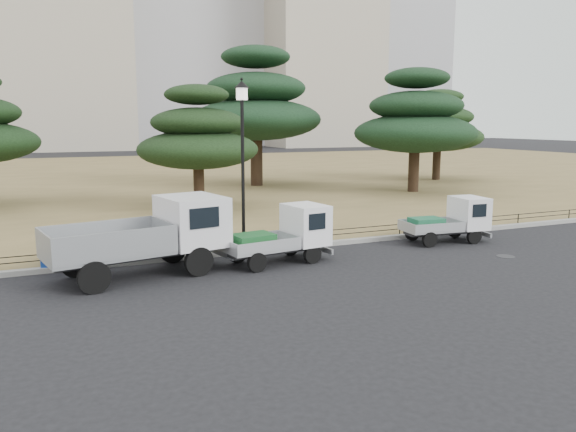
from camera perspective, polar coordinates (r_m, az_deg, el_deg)
name	(u,v)px	position (r m, az deg, el deg)	size (l,w,h in m)	color
ground	(314,268)	(17.28, 2.62, -5.27)	(220.00, 220.00, 0.00)	black
lawn	(148,177)	(46.41, -14.06, 3.88)	(120.00, 56.00, 0.15)	olive
curb	(281,248)	(19.56, -0.69, -3.26)	(120.00, 0.25, 0.16)	gray
truck_large	(149,233)	(16.71, -13.93, -1.73)	(5.36, 2.94, 2.21)	black
truck_kei_front	(284,235)	(17.78, -0.44, -1.90)	(3.54, 1.89, 1.78)	black
truck_kei_rear	(451,220)	(21.66, 16.19, -0.39)	(3.26, 1.63, 1.65)	black
street_lamp	(242,136)	(18.92, -4.66, 8.07)	(0.50, 0.50, 5.60)	black
pipe_fence	(280,237)	(19.62, -0.86, -2.15)	(38.00, 0.04, 0.40)	black
tarp_pile	(70,250)	(18.41, -21.24, -3.25)	(1.65, 1.34, 0.99)	#133B9A
manhole	(506,256)	(20.02, 21.23, -3.84)	(0.60, 0.60, 0.01)	#2D2D30
pine_center_left	(198,137)	(28.28, -9.16, 7.89)	(5.98, 5.98, 6.08)	black
pine_center_right	(256,106)	(38.13, -3.27, 11.13)	(8.69, 8.69, 9.22)	black
pine_east_near	(415,121)	(35.52, 12.82, 9.40)	(7.43, 7.43, 7.50)	black
pine_east_far	(438,128)	(43.39, 15.00, 8.64)	(6.61, 6.61, 6.64)	black
tower_east	(317,14)	(109.71, 2.94, 19.79)	(20.00, 18.00, 48.00)	#AAA08C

